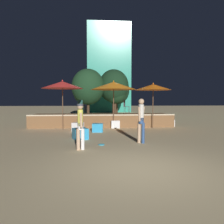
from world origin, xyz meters
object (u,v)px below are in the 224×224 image
at_px(cube_seat_3, 115,124).
at_px(background_tree_0, 115,91).
at_px(cube_seat_4, 169,123).
at_px(bistro_chair_1, 126,105).
at_px(patio_umbrella_2, 114,86).
at_px(background_tree_4, 83,93).
at_px(cube_seat_1, 78,127).
at_px(cube_seat_2, 98,128).
at_px(person_1, 141,119).
at_px(background_tree_3, 114,86).
at_px(patio_umbrella_1, 153,87).
at_px(bistro_chair_0, 81,105).
at_px(cube_seat_0, 80,134).
at_px(background_tree_2, 88,87).
at_px(patio_umbrella_0, 62,85).
at_px(person_0, 80,124).
at_px(frisbee_disc, 101,145).
at_px(background_tree_1, 117,90).

relative_size(cube_seat_3, background_tree_0, 0.13).
distance_m(cube_seat_4, bistro_chair_1, 3.13).
height_order(patio_umbrella_2, cube_seat_3, patio_umbrella_2).
bearing_deg(background_tree_4, cube_seat_1, -88.63).
relative_size(cube_seat_2, person_1, 0.34).
bearing_deg(background_tree_3, cube_seat_3, -94.88).
xyz_separation_m(cube_seat_2, cube_seat_3, (1.12, 1.62, 0.01)).
relative_size(patio_umbrella_1, person_1, 1.56).
bearing_deg(background_tree_3, background_tree_4, 134.73).
xyz_separation_m(bistro_chair_0, background_tree_0, (3.20, 7.80, 1.33)).
height_order(cube_seat_0, background_tree_0, background_tree_0).
bearing_deg(background_tree_2, patio_umbrella_0, -97.81).
xyz_separation_m(patio_umbrella_0, background_tree_3, (3.98, 9.98, 0.59)).
xyz_separation_m(cube_seat_3, cube_seat_4, (3.63, 0.44, -0.01)).
bearing_deg(patio_umbrella_2, person_1, -82.08).
distance_m(patio_umbrella_0, background_tree_4, 13.40).
height_order(bistro_chair_1, background_tree_2, background_tree_2).
distance_m(patio_umbrella_1, background_tree_2, 10.12).
bearing_deg(cube_seat_2, person_0, -99.21).
height_order(cube_seat_1, frisbee_disc, cube_seat_1).
bearing_deg(cube_seat_0, patio_umbrella_0, 110.02).
bearing_deg(cube_seat_2, cube_seat_4, 23.37).
height_order(cube_seat_2, background_tree_4, background_tree_4).
height_order(patio_umbrella_2, person_1, patio_umbrella_2).
bearing_deg(background_tree_3, cube_seat_0, -101.70).
relative_size(cube_seat_0, background_tree_1, 0.17).
bearing_deg(frisbee_disc, person_0, -135.81).
distance_m(bistro_chair_1, background_tree_1, 12.11).
height_order(person_0, background_tree_1, background_tree_1).
distance_m(cube_seat_3, background_tree_0, 9.84).
distance_m(cube_seat_0, background_tree_2, 13.08).
distance_m(cube_seat_0, cube_seat_2, 2.33).
distance_m(patio_umbrella_2, bistro_chair_1, 2.10).
distance_m(patio_umbrella_2, background_tree_3, 9.69).
relative_size(patio_umbrella_0, person_0, 1.81).
distance_m(patio_umbrella_1, cube_seat_1, 5.23).
distance_m(bistro_chair_1, background_tree_0, 8.28).
bearing_deg(patio_umbrella_0, background_tree_0, 67.39).
bearing_deg(patio_umbrella_2, background_tree_0, 83.68).
xyz_separation_m(patio_umbrella_2, bistro_chair_0, (-2.14, 1.77, -1.24)).
relative_size(patio_umbrella_0, cube_seat_0, 3.80).
bearing_deg(cube_seat_2, person_1, -62.76).
bearing_deg(cube_seat_4, frisbee_disc, -129.92).
relative_size(patio_umbrella_2, person_0, 1.82).
xyz_separation_m(cube_seat_3, person_0, (-1.82, -5.90, 0.66)).
distance_m(patio_umbrella_0, person_0, 5.90).
xyz_separation_m(cube_seat_1, background_tree_1, (3.77, 14.46, 2.69)).
height_order(cube_seat_4, frisbee_disc, cube_seat_4).
bearing_deg(cube_seat_1, cube_seat_0, -83.86).
bearing_deg(patio_umbrella_0, cube_seat_2, -29.97).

